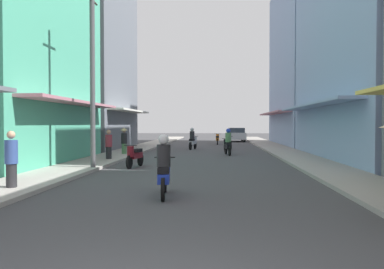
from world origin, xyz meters
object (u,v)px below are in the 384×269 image
motorbike_white (227,143)px  parked_car (236,134)px  pedestrian_midway (124,140)px  motorbike_blue (164,169)px  pedestrian_crossing (109,146)px  motorbike_black (228,143)px  pedestrian_far (11,161)px  motorbike_maroon (135,156)px  utility_pole (92,76)px  motorbike_orange (217,139)px  motorbike_silver (193,140)px

motorbike_white → parked_car: bearing=84.8°
parked_car → pedestrian_midway: 21.06m
motorbike_blue → pedestrian_crossing: bearing=113.4°
pedestrian_crossing → pedestrian_midway: bearing=90.3°
motorbike_black → pedestrian_far: pedestrian_far is taller
motorbike_maroon → parked_car: (5.44, 25.70, 0.24)m
motorbike_white → motorbike_maroon: size_ratio=0.99×
pedestrian_far → utility_pole: (0.60, 5.08, 2.91)m
motorbike_orange → pedestrian_far: pedestrian_far is taller
parked_car → pedestrian_crossing: 24.13m
motorbike_black → parked_car: motorbike_black is taller
motorbike_blue → utility_pole: 7.28m
motorbike_blue → motorbike_maroon: size_ratio=1.01×
motorbike_white → motorbike_maroon: bearing=-109.7°
pedestrian_far → motorbike_orange: bearing=77.6°
parked_car → pedestrian_crossing: (-7.31, -23.00, 0.04)m
motorbike_black → parked_car: size_ratio=0.43×
motorbike_orange → parked_car: bearing=73.4°
motorbike_maroon → pedestrian_midway: 6.26m
motorbike_black → motorbike_blue: bearing=-98.1°
motorbike_orange → pedestrian_crossing: 17.22m
motorbike_silver → motorbike_black: 5.64m
motorbike_maroon → pedestrian_crossing: pedestrian_crossing is taller
motorbike_silver → motorbike_blue: same height
motorbike_silver → pedestrian_crossing: motorbike_silver is taller
motorbike_silver → pedestrian_crossing: size_ratio=1.14×
motorbike_silver → motorbike_white: (2.49, -0.44, -0.20)m
motorbike_blue → motorbike_orange: bearing=87.1°
motorbike_black → pedestrian_midway: (-5.97, -1.04, 0.21)m
motorbike_blue → parked_car: (3.29, 32.29, 0.04)m
motorbike_blue → motorbike_maroon: motorbike_blue is taller
motorbike_orange → motorbike_blue: (-1.31, -25.66, 0.20)m
motorbike_black → pedestrian_midway: size_ratio=1.11×
motorbike_silver → parked_car: (3.76, 13.60, 0.04)m
motorbike_blue → motorbike_maroon: (-2.16, 6.59, -0.20)m
pedestrian_crossing → utility_pole: size_ratio=0.21×
motorbike_black → motorbike_maroon: (-4.09, -7.00, -0.20)m
motorbike_orange → pedestrian_midway: size_ratio=1.11×
motorbike_black → pedestrian_crossing: bearing=-144.2°
motorbike_black → pedestrian_far: size_ratio=1.09×
motorbike_orange → motorbike_maroon: same height
parked_car → pedestrian_crossing: bearing=-107.6°
motorbike_white → parked_car: (1.27, 14.04, 0.24)m
motorbike_black → parked_car: bearing=85.8°
motorbike_maroon → utility_pole: bearing=-144.3°
motorbike_white → parked_car: parked_car is taller
pedestrian_far → utility_pole: size_ratio=0.23×
pedestrian_crossing → pedestrian_far: (-0.19, -8.83, 0.05)m
motorbike_white → pedestrian_midway: pedestrian_midway is taller
motorbike_white → utility_pole: bearing=-113.9°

